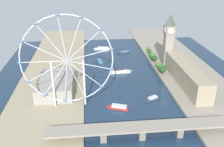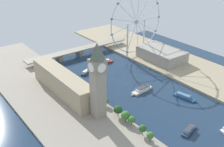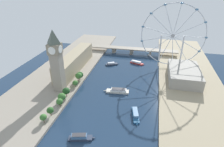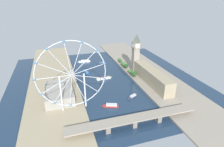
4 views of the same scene
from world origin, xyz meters
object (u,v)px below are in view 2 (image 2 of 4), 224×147
river_bridge (79,50)px  clock_tower (98,80)px  tour_boat_5 (184,97)px  riverside_hall (161,54)px  tour_boat_0 (142,90)px  tour_boat_2 (105,61)px  tour_boat_4 (86,72)px  parliament_block (63,83)px  tour_boat_1 (189,130)px  ferris_wheel (136,22)px

river_bridge → clock_tower: bearing=-114.6°
clock_tower → tour_boat_5: clock_tower is taller
clock_tower → riverside_hall: (167.39, 69.06, -34.67)m
river_bridge → tour_boat_0: river_bridge is taller
tour_boat_2 → tour_boat_4: 45.71m
clock_tower → tour_boat_0: 89.62m
tour_boat_2 → tour_boat_5: (13.53, -146.16, -0.06)m
parliament_block → tour_boat_1: bearing=-65.9°
tour_boat_4 → tour_boat_5: (56.74, -131.25, 0.20)m
parliament_block → riverside_hall: 173.71m
clock_tower → river_bridge: size_ratio=0.45×
parliament_block → clock_tower: bearing=-84.7°
tour_boat_0 → tour_boat_1: bearing=72.3°
tour_boat_0 → tour_boat_4: bearing=-78.3°
tour_boat_1 → tour_boat_5: size_ratio=0.84×
ferris_wheel → tour_boat_2: 78.07m
riverside_hall → tour_boat_2: bearing=147.4°
tour_boat_0 → tour_boat_4: 91.55m
clock_tower → tour_boat_4: 121.59m
riverside_hall → tour_boat_2: size_ratio=2.57×
parliament_block → tour_boat_1: (64.11, -143.15, -13.96)m
tour_boat_2 → tour_boat_5: 146.79m
ferris_wheel → tour_boat_5: ferris_wheel is taller
parliament_block → ferris_wheel: 163.96m
river_bridge → tour_boat_5: bearing=-81.5°
tour_boat_5 → river_bridge: bearing=176.2°
clock_tower → ferris_wheel: bearing=36.2°
parliament_block → tour_boat_1: parliament_block is taller
parliament_block → river_bridge: parliament_block is taller
parliament_block → riverside_hall: parliament_block is taller
parliament_block → tour_boat_5: 148.85m
clock_tower → river_bridge: bearing=65.4°
tour_boat_4 → river_bridge: bearing=40.9°
tour_boat_0 → tour_boat_4: (-27.59, 87.29, -0.43)m
clock_tower → tour_boat_2: 155.41m
clock_tower → tour_boat_4: bearing=64.2°
tour_boat_0 → tour_boat_5: size_ratio=1.12×
clock_tower → tour_boat_4: clock_tower is taller
ferris_wheel → tour_boat_1: (-89.51, -183.53, -54.62)m
parliament_block → tour_boat_0: (83.10, -52.77, -13.93)m
clock_tower → tour_boat_5: (106.01, -29.20, -43.88)m
tour_boat_5 → tour_boat_0: bearing=-158.7°
tour_boat_4 → tour_boat_1: bearing=-113.5°
tour_boat_2 → tour_boat_4: (-43.21, -14.92, -0.26)m
ferris_wheel → tour_boat_4: (-98.11, -5.87, -55.03)m
clock_tower → ferris_wheel: 182.99m
clock_tower → parliament_block: size_ratio=0.69×
tour_boat_0 → riverside_hall: bearing=-154.9°
tour_boat_0 → tour_boat_5: bearing=117.7°
clock_tower → tour_boat_2: clock_tower is taller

